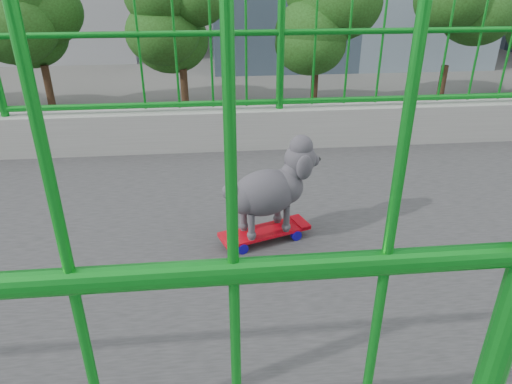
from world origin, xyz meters
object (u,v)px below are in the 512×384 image
object	(u,v)px
car_1	(36,266)
car_4	(200,142)
poodle	(270,188)
car_2	(45,210)
car_6	(71,262)
skateboard	(265,233)
car_5	(404,320)
car_3	(50,174)

from	to	relation	value
car_1	car_4	bearing A→B (deg)	154.93
poodle	car_2	distance (m)	15.22
car_6	skateboard	bearing A→B (deg)	25.28
skateboard	car_5	bearing A→B (deg)	127.18
car_2	car_3	xyz separation A→B (m)	(-3.20, -0.77, -0.03)
car_1	car_3	size ratio (longest dim) A/B	0.84
skateboard	car_5	xyz separation A→B (m)	(-5.98, 4.06, -6.29)
poodle	car_6	bearing A→B (deg)	-173.20
car_1	car_3	distance (m)	6.56
car_4	car_5	xyz separation A→B (m)	(12.80, 4.87, 0.03)
skateboard	car_5	world-z (taller)	skateboard
poodle	car_4	world-z (taller)	poodle
car_6	car_5	bearing A→B (deg)	69.14
car_3	car_4	bearing A→B (deg)	-61.65
car_1	car_5	xyz separation A→B (m)	(3.20, 9.37, 0.05)
car_4	car_3	bearing A→B (deg)	118.35
poodle	car_2	bearing A→B (deg)	-172.78
car_4	car_5	world-z (taller)	car_5
poodle	car_1	xyz separation A→B (m)	(-9.17, -5.33, -6.59)
car_3	car_6	world-z (taller)	car_6
car_6	car_3	bearing A→B (deg)	-159.41
car_2	car_5	size ratio (longest dim) A/B	1.22
car_3	car_4	xyz separation A→B (m)	(-3.20, 5.93, -0.02)
skateboard	car_3	bearing A→B (deg)	-175.24
poodle	car_5	world-z (taller)	poodle
poodle	car_4	bearing A→B (deg)	163.92
poodle	car_4	size ratio (longest dim) A/B	0.12
car_3	car_2	bearing A→B (deg)	-166.43
car_1	car_2	distance (m)	3.27
car_3	poodle	bearing A→B (deg)	-156.51
car_1	car_4	xyz separation A→B (m)	(-9.60, 4.49, 0.02)
poodle	car_6	distance (m)	12.07
poodle	car_1	distance (m)	12.49
car_3	car_5	distance (m)	14.45
car_2	poodle	bearing A→B (deg)	-154.15
car_4	car_6	size ratio (longest dim) A/B	0.77
skateboard	car_6	size ratio (longest dim) A/B	0.09
car_2	car_4	size ratio (longest dim) A/B	1.31
car_2	car_3	world-z (taller)	car_2
skateboard	car_3	xyz separation A→B (m)	(-15.58, -6.74, -6.30)
car_3	car_6	distance (m)	6.84
car_1	car_2	size ratio (longest dim) A/B	0.77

